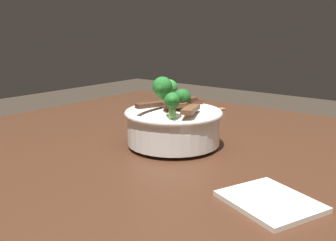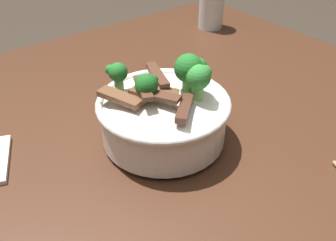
% 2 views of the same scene
% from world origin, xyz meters
% --- Properties ---
extents(dining_table, '(1.51, 1.03, 0.76)m').
position_xyz_m(dining_table, '(0.00, 0.00, 0.66)').
color(dining_table, '#472819').
rests_on(dining_table, ground).
extents(rice_bowl, '(0.22, 0.22, 0.15)m').
position_xyz_m(rice_bowl, '(0.18, -0.00, 0.82)').
color(rice_bowl, white).
rests_on(rice_bowl, dining_table).
extents(drinking_glass, '(0.07, 0.07, 0.13)m').
position_xyz_m(drinking_glass, '(0.59, 0.33, 0.82)').
color(drinking_glass, white).
rests_on(drinking_glass, dining_table).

